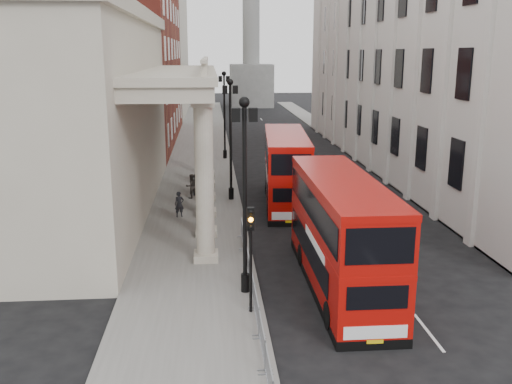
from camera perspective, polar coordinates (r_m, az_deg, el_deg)
The scene contains 19 objects.
ground at distance 21.47m, azimuth 1.24°, elevation -14.41°, with size 260.00×260.00×0.00m, color black.
sidewalk_west at distance 49.86m, azimuth -5.68°, elevation 2.04°, with size 6.00×140.00×0.12m, color slate.
sidewalk_east at distance 52.19m, azimuth 12.75°, elevation 2.30°, with size 3.00×140.00×0.12m, color slate.
kerb at distance 49.89m, azimuth -2.29°, elevation 2.12°, with size 0.20×140.00×0.14m, color slate.
portico_building at distance 38.02m, azimuth -17.66°, elevation 6.88°, with size 9.00×28.00×12.00m, color #A79E8C.
brick_building at distance 67.37m, azimuth -12.24°, elevation 14.20°, with size 9.00×32.00×22.00m, color maroon.
west_building_far at distance 99.19m, azimuth -9.79°, elevation 13.50°, with size 9.00×30.00×20.00m, color #A79E8C.
east_building at distance 53.95m, azimuth 15.47°, elevation 15.80°, with size 8.00×55.00×25.00m, color beige.
monument_column at distance 111.26m, azimuth -0.49°, elevation 16.78°, with size 8.00×8.00×54.20m.
lamp_post_south at distance 23.45m, azimuth -1.14°, elevation 0.89°, with size 1.05×0.44×8.32m.
lamp_post_mid at distance 39.20m, azimuth -2.57°, elevation 6.09°, with size 1.05×0.44×8.32m.
lamp_post_north at distance 55.09m, azimuth -3.18°, elevation 8.31°, with size 1.05×0.44×8.32m.
traffic_light at distance 22.01m, azimuth -0.54°, elevation -4.86°, with size 0.28×0.33×4.30m.
crowd_barriers at distance 23.13m, azimuth -0.19°, elevation -10.38°, with size 0.50×18.75×1.10m.
bus_near at distance 25.12m, azimuth 8.49°, elevation -3.93°, with size 2.79×11.37×4.91m.
bus_far at distance 38.93m, azimuth 3.01°, elevation 2.47°, with size 3.57×11.35×4.82m.
pedestrian_a at distance 35.89m, azimuth -7.68°, elevation -1.23°, with size 0.59×0.39×1.61m, color black.
pedestrian_b at distance 40.38m, azimuth -6.49°, elevation 0.58°, with size 0.84×0.66×1.73m, color #2A2522.
pedestrian_c at distance 41.25m, azimuth -5.96°, elevation 0.77°, with size 0.77×0.50×1.58m, color black.
Camera 1 is at (-1.96, -18.82, 10.14)m, focal length 40.00 mm.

